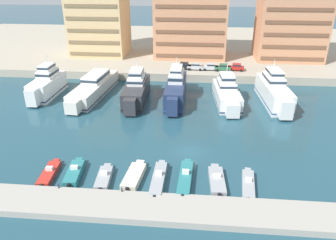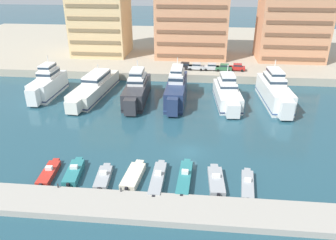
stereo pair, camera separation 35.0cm
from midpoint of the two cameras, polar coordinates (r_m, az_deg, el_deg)
ground_plane at (r=52.05m, az=3.83°, el=-5.49°), size 400.00×400.00×0.00m
quay_promenade at (r=116.20m, az=5.13°, el=12.55°), size 180.00×70.00×1.98m
pier_dock at (r=40.12m, az=3.05°, el=-15.48°), size 120.00×5.07×0.89m
yacht_white_far_left at (r=78.08m, az=-20.11°, el=5.87°), size 4.42×14.98×8.69m
yacht_ivory_left at (r=75.66m, az=-12.55°, el=5.62°), size 6.67×22.96×6.36m
yacht_charcoal_mid_left at (r=70.91m, az=-5.32°, el=5.28°), size 4.74×17.80×8.31m
yacht_navy_center_left at (r=70.71m, az=1.60°, el=5.54°), size 3.95×19.06×8.81m
yacht_white_center at (r=70.39m, az=10.44°, el=4.57°), size 5.65×16.75×7.79m
yacht_white_center_right at (r=72.63m, az=18.22°, el=4.76°), size 5.38×18.81×8.72m
motorboat_red_far_left at (r=49.13m, az=-19.82°, el=-8.63°), size 2.12×6.65×1.29m
motorboat_teal_left at (r=48.00m, az=-15.84°, el=-8.73°), size 2.42×6.72×1.47m
motorboat_grey_mid_left at (r=46.16m, az=-10.97°, el=-9.77°), size 2.19×6.12×1.33m
motorboat_cream_center_left at (r=45.78m, az=-5.80°, el=-9.64°), size 2.66×6.95×0.97m
motorboat_grey_center at (r=44.83m, az=-1.56°, el=-10.28°), size 1.71×8.38×1.57m
motorboat_teal_center_right at (r=45.10m, az=3.14°, el=-10.09°), size 2.01×8.65×1.56m
motorboat_grey_mid_right at (r=45.24m, az=8.59°, el=-10.37°), size 2.25×7.07×1.25m
motorboat_grey_right at (r=45.33m, az=13.89°, el=-10.89°), size 2.21×7.14×1.18m
car_black_far_left at (r=86.40m, az=3.04°, el=9.44°), size 4.23×2.20×1.80m
car_silver_left at (r=86.04m, az=5.06°, el=9.31°), size 4.18×2.09×1.80m
car_silver_mid_left at (r=86.17m, az=7.68°, el=9.21°), size 4.10×1.92×1.80m
car_green_center_left at (r=86.07m, az=9.84°, el=9.04°), size 4.23×2.20×1.80m
car_red_center at (r=86.92m, az=12.06°, el=9.02°), size 4.21×2.16×1.80m
apartment_block_far_left at (r=102.58m, az=-11.73°, el=18.56°), size 16.11×14.72×28.54m
apartment_block_left at (r=99.03m, az=4.31°, el=17.84°), size 20.60×15.58×25.41m
apartment_block_mid_left at (r=100.36m, az=21.26°, el=17.15°), size 18.52×12.64×28.01m
bollard_west at (r=44.81m, az=-18.42°, el=-10.75°), size 0.20×0.20×0.61m
bollard_west_mid at (r=42.35m, az=-7.98°, el=-11.86°), size 0.20×0.20×0.61m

